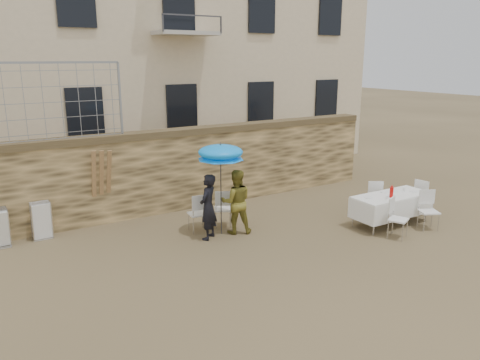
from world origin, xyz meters
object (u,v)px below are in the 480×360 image
woman_dress (236,202)px  table_chair_front_right (429,211)px  couple_chair_left (198,213)px  couple_chair_right (223,208)px  chair_stack_right (41,219)px  soda_bottle (391,192)px  table_chair_front_left (398,218)px  banquet_table (392,196)px  table_chair_side (424,197)px  umbrella (221,155)px  man_suit (208,207)px  table_chair_back (373,197)px

woman_dress → table_chair_front_right: bearing=174.2°
couple_chair_left → table_chair_front_right: 5.66m
woman_dress → table_chair_front_right: size_ratio=1.63×
couple_chair_right → chair_stack_right: size_ratio=1.04×
woman_dress → soda_bottle: woman_dress is taller
couple_chair_right → table_chair_front_right: same height
table_chair_front_left → soda_bottle: bearing=31.8°
couple_chair_right → soda_bottle: size_ratio=3.69×
banquet_table → table_chair_side: 1.43m
umbrella → soda_bottle: umbrella is taller
woman_dress → soda_bottle: size_ratio=6.00×
soda_bottle → table_chair_side: soda_bottle is taller
man_suit → woman_dress: bearing=140.2°
banquet_table → man_suit: bearing=161.1°
banquet_table → table_chair_side: table_chair_side is taller
couple_chair_left → table_chair_back: same height
couple_chair_left → couple_chair_right: (0.70, 0.00, 0.00)m
woman_dress → umbrella: size_ratio=0.76×
banquet_table → soda_bottle: soda_bottle is taller
banquet_table → table_chair_back: (0.20, 0.80, -0.25)m
man_suit → couple_chair_right: man_suit is taller
table_chair_back → umbrella: bearing=17.8°
table_chair_side → umbrella: bearing=66.0°
table_chair_back → woman_dress: bearing=18.3°
umbrella → banquet_table: (4.01, -1.61, -1.21)m
couple_chair_right → banquet_table: bearing=177.8°
couple_chair_right → banquet_table: couple_chair_right is taller
couple_chair_left → soda_bottle: soda_bottle is taller
man_suit → banquet_table: man_suit is taller
woman_dress → table_chair_back: size_ratio=1.63×
man_suit → woman_dress: size_ratio=0.99×
couple_chair_left → chair_stack_right: couple_chair_left is taller
table_chair_front_left → table_chair_side: bearing=-1.5°
woman_dress → banquet_table: size_ratio=0.74×
soda_bottle → couple_chair_left: bearing=152.3°
woman_dress → table_chair_back: bearing=-167.7°
couple_chair_right → couple_chair_left: bearing=26.8°
couple_chair_left → table_chair_front_right: same height
table_chair_front_left → chair_stack_right: 8.36m
couple_chair_left → couple_chair_right: 0.70m
table_chair_side → man_suit: bearing=68.0°
table_chair_back → chair_stack_right: table_chair_back is taller
table_chair_front_left → table_chair_back: size_ratio=1.00×
table_chair_front_left → table_chair_side: size_ratio=1.00×
table_chair_front_left → table_chair_front_right: 1.10m
couple_chair_left → banquet_table: size_ratio=0.46×
couple_chair_left → table_chair_back: bearing=171.0°
soda_bottle → chair_stack_right: bearing=153.4°
man_suit → couple_chair_left: bearing=-129.8°
banquet_table → table_chair_front_right: size_ratio=2.19×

